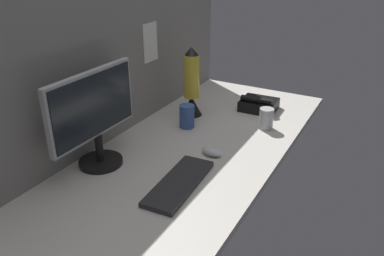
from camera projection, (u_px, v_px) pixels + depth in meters
ground_plane at (190, 149)px, 175.55cm from camera, size 180.00×80.00×3.00cm
cubicle_wall_back at (117, 49)px, 174.36cm from camera, size 180.00×5.50×79.19cm
monitor at (94, 114)px, 151.33cm from camera, size 45.66×18.00×39.48cm
keyboard at (179, 183)px, 145.71cm from camera, size 37.80×15.48×2.00cm
mouse at (212, 151)px, 166.52cm from camera, size 6.94×10.31×3.40cm
mug_steel at (266, 119)px, 189.25cm from camera, size 6.97×6.97×10.49cm
mug_ceramic_blue at (187, 116)px, 190.75cm from camera, size 11.26×7.41×11.56cm
lava_lamp at (192, 87)px, 200.74cm from camera, size 11.14×11.14×36.46cm
desk_phone at (259, 104)px, 211.84cm from camera, size 17.81×19.72×8.80cm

